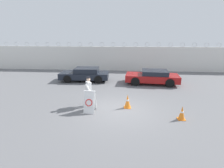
% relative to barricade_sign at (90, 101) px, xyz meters
% --- Properties ---
extents(ground_plane, '(90.00, 90.00, 0.00)m').
position_rel_barricade_sign_xyz_m(ground_plane, '(1.59, 0.27, -0.58)').
color(ground_plane, slate).
extents(perimeter_wall, '(36.00, 0.30, 3.16)m').
position_rel_barricade_sign_xyz_m(perimeter_wall, '(1.59, 11.42, 0.79)').
color(perimeter_wall, silver).
rests_on(perimeter_wall, ground_plane).
extents(barricade_sign, '(0.60, 0.71, 1.16)m').
position_rel_barricade_sign_xyz_m(barricade_sign, '(0.00, 0.00, 0.00)').
color(barricade_sign, white).
rests_on(barricade_sign, ground_plane).
extents(security_guard, '(0.40, 0.67, 1.71)m').
position_rel_barricade_sign_xyz_m(security_guard, '(-0.21, 0.78, 0.37)').
color(security_guard, black).
rests_on(security_guard, ground_plane).
extents(traffic_cone_near, '(0.35, 0.35, 0.68)m').
position_rel_barricade_sign_xyz_m(traffic_cone_near, '(4.60, -0.51, -0.24)').
color(traffic_cone_near, orange).
rests_on(traffic_cone_near, ground_plane).
extents(traffic_cone_mid, '(0.38, 0.38, 0.78)m').
position_rel_barricade_sign_xyz_m(traffic_cone_mid, '(1.99, 0.70, -0.19)').
color(traffic_cone_mid, orange).
rests_on(traffic_cone_mid, ground_plane).
extents(parked_car_front_coupe, '(4.30, 2.03, 1.16)m').
position_rel_barricade_sign_xyz_m(parked_car_front_coupe, '(-1.76, 6.45, 0.02)').
color(parked_car_front_coupe, black).
rests_on(parked_car_front_coupe, ground_plane).
extents(parked_car_rear_sedan, '(4.44, 2.24, 1.15)m').
position_rel_barricade_sign_xyz_m(parked_car_rear_sedan, '(4.07, 5.92, 0.02)').
color(parked_car_rear_sedan, black).
rests_on(parked_car_rear_sedan, ground_plane).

